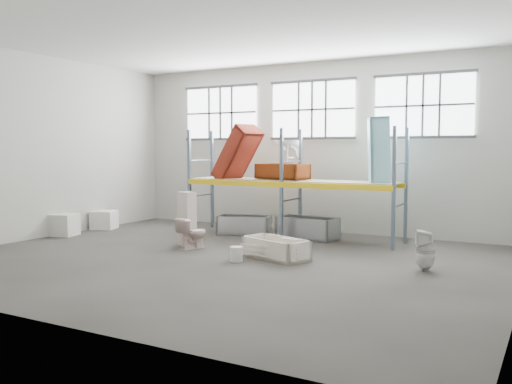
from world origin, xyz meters
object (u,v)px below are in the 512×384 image
Objects in this scene: toilet_white at (425,250)px; steel_tub_right at (307,228)px; steel_tub_left at (244,225)px; bucket at (236,254)px; toilet_beige at (192,233)px; rust_tub_flat at (282,171)px; bathtub_beige at (276,248)px; carton_near at (63,225)px; blue_tub_upright at (379,151)px; cistern_tall at (187,219)px.

steel_tub_right is (-3.68, 2.50, -0.12)m from toilet_white.
steel_tub_left is 3.81m from bucket.
toilet_beige is 2.54m from steel_tub_left.
rust_tub_flat reaches higher than bucket.
steel_tub_right reaches higher than bathtub_beige.
toilet_beige is at bearing -110.75° from rust_tub_flat.
bucket is at bearing -6.83° from carton_near.
steel_tub_right is at bearing -175.23° from blue_tub_upright.
toilet_beige is at bearing -142.47° from blue_tub_upright.
rust_tub_flat is (-0.81, 0.08, 1.52)m from steel_tub_right.
rust_tub_flat is at bearing -178.30° from blue_tub_upright.
rust_tub_flat is 4.06m from bucket.
carton_near is (-4.39, -2.63, 0.03)m from steel_tub_left.
carton_near is at bearing -160.36° from bathtub_beige.
bathtub_beige is 1.05× the size of rust_tub_flat.
bathtub_beige is at bearing -103.06° from toilet_white.
carton_near reaches higher than steel_tub_left.
toilet_beige is 0.51× the size of steel_tub_left.
blue_tub_upright reaches higher than rust_tub_flat.
toilet_white is 1.17× the size of carton_near.
toilet_beige reaches higher than carton_near.
cistern_tall reaches higher than bathtub_beige.
bathtub_beige is at bearing 50.40° from bucket.
steel_tub_left is at bearing 117.69° from bucket.
steel_tub_left is at bearing -174.61° from blue_tub_upright.
blue_tub_upright is (1.90, 0.16, 2.10)m from steel_tub_right.
toilet_white is 0.56× the size of steel_tub_left.
carton_near is (-6.27, -2.83, 0.01)m from steel_tub_right.
bucket is at bearing -109.83° from bathtub_beige.
carton_near reaches higher than steel_tub_right.
carton_near is at bearing -155.08° from cistern_tall.
blue_tub_upright is at bearing 4.77° from steel_tub_right.
toilet_white is 3.76m from blue_tub_upright.
bucket is at bearing -118.40° from blue_tub_upright.
bathtub_beige is at bearing -66.21° from rust_tub_flat.
bucket is (1.76, -0.83, -0.22)m from toilet_beige.
rust_tub_flat is (-4.49, 2.58, 1.40)m from toilet_white.
steel_tub_left is (-2.36, 2.65, 0.04)m from bathtub_beige.
toilet_beige is at bearing 1.17° from carton_near.
carton_near is at bearing 173.17° from bucket.
blue_tub_upright reaches higher than bathtub_beige.
toilet_white is at bearing 18.73° from cistern_tall.
rust_tub_flat is at bearing 133.56° from bathtub_beige.
carton_near is at bearing -155.73° from steel_tub_right.
bucket is at bearing -79.26° from rust_tub_flat.
toilet_beige is 2.33× the size of bucket.
carton_near is at bearing -149.06° from steel_tub_left.
carton_near is (-6.75, 0.02, 0.08)m from bathtub_beige.
steel_tub_right is at bearing 119.33° from bathtub_beige.
bathtub_beige is at bearing -0.13° from carton_near.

